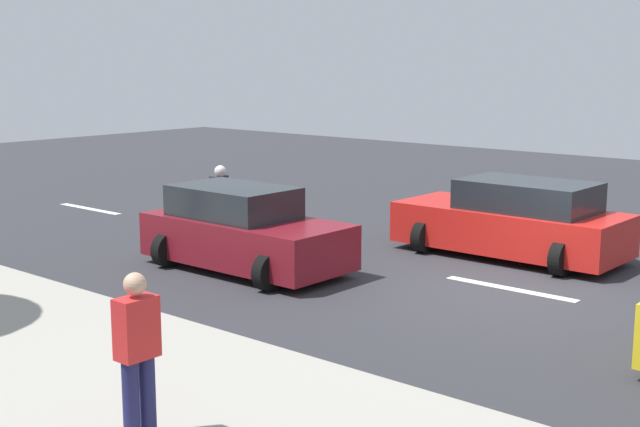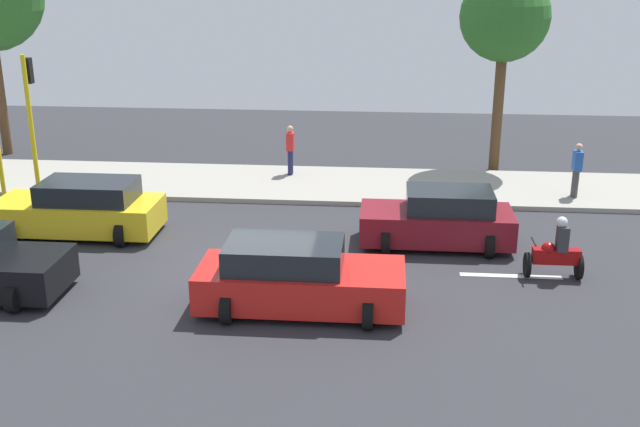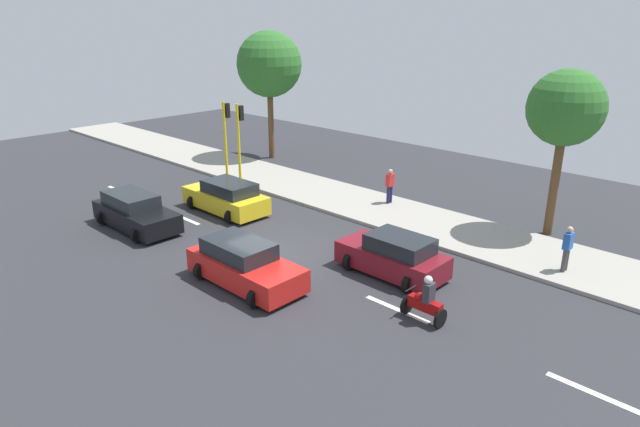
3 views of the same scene
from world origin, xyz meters
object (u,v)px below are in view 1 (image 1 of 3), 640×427
Objects in this scene: car_red at (514,221)px; pedestrian_near_signal at (138,352)px; car_maroon at (243,232)px; motorcycle at (223,206)px.

pedestrian_near_signal is at bearing 7.98° from car_red.
car_maroon is (4.12, -3.25, -0.00)m from car_red.
car_red is at bearing 110.45° from motorcycle.
car_maroon is 2.34× the size of pedestrian_near_signal.
pedestrian_near_signal reaches higher than motorcycle.
pedestrian_near_signal reaches higher than car_red.
car_maroon is 2.59× the size of motorcycle.
car_red is 2.61× the size of pedestrian_near_signal.
motorcycle reaches higher than car_red.
car_maroon is 7.59m from pedestrian_near_signal.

